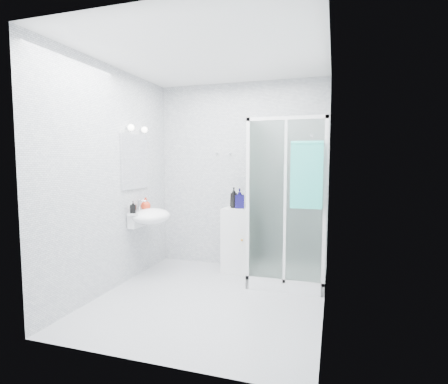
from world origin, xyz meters
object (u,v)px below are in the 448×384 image
(shower_enclosure, at_px, (282,247))
(storage_cabinet, at_px, (237,240))
(hand_towel, at_px, (307,173))
(shampoo_bottle_b, at_px, (240,198))
(soap_dispenser_black, at_px, (133,207))
(wall_basin, at_px, (150,217))
(shampoo_bottle_a, at_px, (234,198))
(soap_dispenser_orange, at_px, (146,204))

(shower_enclosure, xyz_separation_m, storage_cabinet, (-0.64, 0.26, -0.01))
(hand_towel, xyz_separation_m, shampoo_bottle_b, (-0.92, 0.66, -0.37))
(hand_towel, xyz_separation_m, soap_dispenser_black, (-2.09, -0.10, -0.44))
(wall_basin, bearing_deg, hand_towel, -2.47)
(hand_towel, bearing_deg, shampoo_bottle_b, 144.61)
(shower_enclosure, xyz_separation_m, shampoo_bottle_a, (-0.69, 0.26, 0.57))
(soap_dispenser_black, bearing_deg, shower_enclosure, 15.75)
(shampoo_bottle_b, relative_size, soap_dispenser_orange, 1.60)
(wall_basin, bearing_deg, shampoo_bottle_b, 28.72)
(storage_cabinet, height_order, hand_towel, hand_towel)
(soap_dispenser_orange, bearing_deg, shower_enclosure, 6.94)
(storage_cabinet, distance_m, soap_dispenser_black, 1.45)
(wall_basin, xyz_separation_m, soap_dispenser_orange, (-0.11, 0.10, 0.15))
(hand_towel, relative_size, soap_dispenser_orange, 4.43)
(shampoo_bottle_b, bearing_deg, hand_towel, -35.39)
(hand_towel, bearing_deg, shampoo_bottle_a, 146.54)
(shower_enclosure, xyz_separation_m, hand_towel, (0.31, -0.40, 0.93))
(hand_towel, height_order, soap_dispenser_orange, hand_towel)
(hand_towel, distance_m, soap_dispenser_orange, 2.13)
(hand_towel, bearing_deg, soap_dispenser_orange, 174.90)
(storage_cabinet, bearing_deg, wall_basin, -148.81)
(wall_basin, bearing_deg, storage_cabinet, 29.51)
(hand_towel, bearing_deg, wall_basin, 177.53)
(storage_cabinet, bearing_deg, soap_dispenser_black, -144.59)
(soap_dispenser_black, bearing_deg, wall_basin, 56.25)
(shower_enclosure, height_order, hand_towel, shower_enclosure)
(hand_towel, bearing_deg, storage_cabinet, 145.52)
(shampoo_bottle_a, relative_size, soap_dispenser_orange, 1.69)
(wall_basin, bearing_deg, soap_dispenser_orange, 138.40)
(wall_basin, xyz_separation_m, shampoo_bottle_b, (1.04, 0.57, 0.21))
(shampoo_bottle_a, distance_m, soap_dispenser_black, 1.33)
(shower_enclosure, height_order, wall_basin, shower_enclosure)
(shampoo_bottle_a, bearing_deg, shower_enclosure, -20.87)
(shower_enclosure, bearing_deg, storage_cabinet, 158.30)
(shower_enclosure, distance_m, soap_dispenser_orange, 1.85)
(wall_basin, height_order, storage_cabinet, wall_basin)
(shower_enclosure, xyz_separation_m, shampoo_bottle_b, (-0.61, 0.26, 0.56))
(storage_cabinet, bearing_deg, shampoo_bottle_b, 0.90)
(shower_enclosure, relative_size, storage_cabinet, 2.29)
(wall_basin, relative_size, soap_dispenser_orange, 3.38)
(shampoo_bottle_b, distance_m, soap_dispenser_black, 1.39)
(wall_basin, xyz_separation_m, hand_towel, (1.97, -0.09, 0.58))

